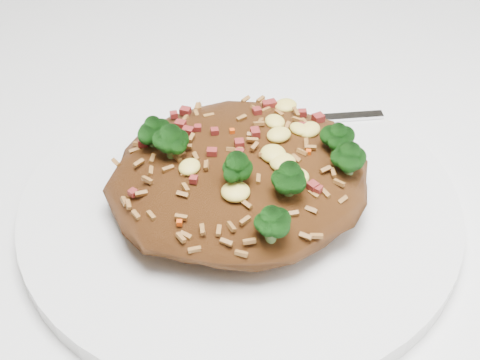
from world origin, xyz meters
name	(u,v)px	position (x,y,z in m)	size (l,w,h in m)	color
dining_table	(245,222)	(0.00, 0.00, 0.66)	(1.20, 0.80, 0.75)	white
plate	(240,204)	(-0.04, -0.07, 0.76)	(0.30, 0.30, 0.01)	white
fried_rice	(241,167)	(-0.04, -0.07, 0.79)	(0.17, 0.16, 0.06)	brown
fork	(290,120)	(0.03, -0.01, 0.77)	(0.16, 0.06, 0.00)	silver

